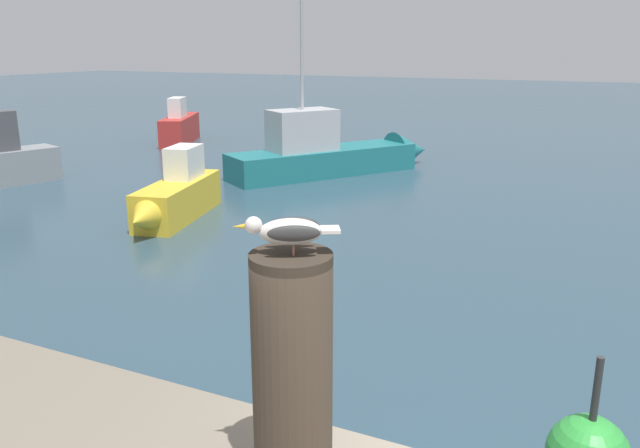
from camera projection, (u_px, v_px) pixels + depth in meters
name	position (u px, v px, depth m)	size (l,w,h in m)	color
mooring_post	(292.00, 373.00, 2.47)	(0.31, 0.31, 0.97)	#382D23
seagull	(289.00, 230.00, 2.32)	(0.36, 0.24, 0.14)	#C67360
boat_teal	(337.00, 153.00, 16.64)	(4.25, 5.61, 4.67)	#1E7075
boat_red	(181.00, 127.00, 21.84)	(2.11, 3.43, 1.55)	#B72D28
boat_yellow	(174.00, 197.00, 12.18)	(1.47, 3.24, 1.34)	yellow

